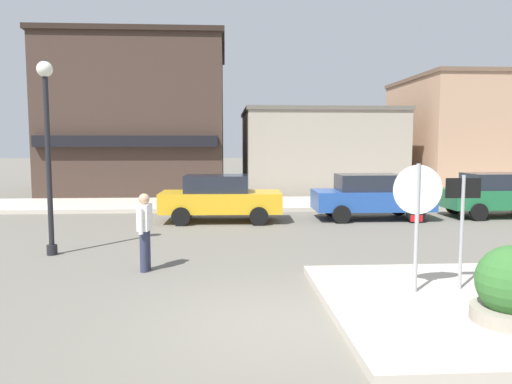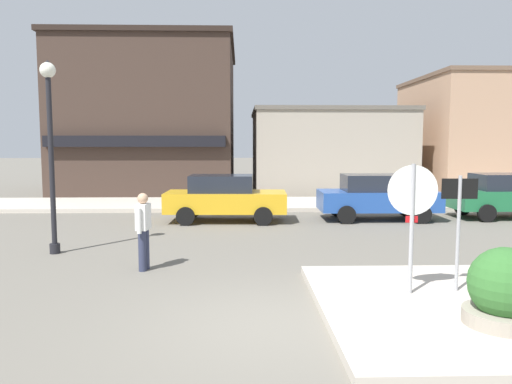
% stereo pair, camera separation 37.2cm
% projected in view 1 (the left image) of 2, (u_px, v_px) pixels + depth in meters
% --- Properties ---
extents(ground_plane, '(160.00, 160.00, 0.00)m').
position_uv_depth(ground_plane, '(290.00, 325.00, 7.25)').
color(ground_plane, '#6B665B').
extents(kerb_far, '(80.00, 4.00, 0.15)m').
position_uv_depth(kerb_far, '(247.00, 204.00, 20.93)').
color(kerb_far, beige).
rests_on(kerb_far, ground).
extents(stop_sign, '(0.82, 0.08, 2.30)m').
position_uv_depth(stop_sign, '(417.00, 211.00, 8.24)').
color(stop_sign, '#9E9EA3').
rests_on(stop_sign, ground).
extents(one_way_sign, '(0.60, 0.06, 2.10)m').
position_uv_depth(one_way_sign, '(462.00, 220.00, 8.42)').
color(one_way_sign, '#9E9EA3').
rests_on(one_way_sign, ground).
extents(planter, '(1.10, 1.10, 1.23)m').
position_uv_depth(planter, '(512.00, 293.00, 6.93)').
color(planter, gray).
rests_on(planter, ground).
extents(lamp_post, '(0.36, 0.36, 4.54)m').
position_uv_depth(lamp_post, '(47.00, 129.00, 11.48)').
color(lamp_post, black).
rests_on(lamp_post, ground).
extents(parked_car_nearest, '(4.05, 1.98, 1.56)m').
position_uv_depth(parked_car_nearest, '(220.00, 198.00, 16.66)').
color(parked_car_nearest, gold).
rests_on(parked_car_nearest, ground).
extents(parked_car_second, '(4.02, 1.91, 1.56)m').
position_uv_depth(parked_car_second, '(371.00, 196.00, 17.17)').
color(parked_car_second, '#234C9E').
rests_on(parked_car_second, ground).
extents(parked_car_third, '(4.05, 1.98, 1.56)m').
position_uv_depth(parked_car_third, '(499.00, 194.00, 17.73)').
color(parked_car_third, '#1E6B3D').
rests_on(parked_car_third, ground).
extents(pedestrian_crossing_near, '(0.28, 0.56, 1.61)m').
position_uv_depth(pedestrian_crossing_near, '(145.00, 229.00, 10.21)').
color(pedestrian_crossing_near, '#2D334C').
rests_on(pedestrian_crossing_near, ground).
extents(building_corner_shop, '(8.79, 9.95, 7.79)m').
position_uv_depth(building_corner_shop, '(144.00, 119.00, 26.90)').
color(building_corner_shop, '#3D2D26').
rests_on(building_corner_shop, ground).
extents(building_storefront_left_near, '(8.04, 8.10, 4.38)m').
position_uv_depth(building_storefront_left_near, '(316.00, 151.00, 27.63)').
color(building_storefront_left_near, '#9E9384').
rests_on(building_storefront_left_near, ground).
extents(building_storefront_left_mid, '(7.68, 8.01, 6.13)m').
position_uv_depth(building_storefront_left_mid, '(475.00, 135.00, 27.38)').
color(building_storefront_left_mid, tan).
rests_on(building_storefront_left_mid, ground).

